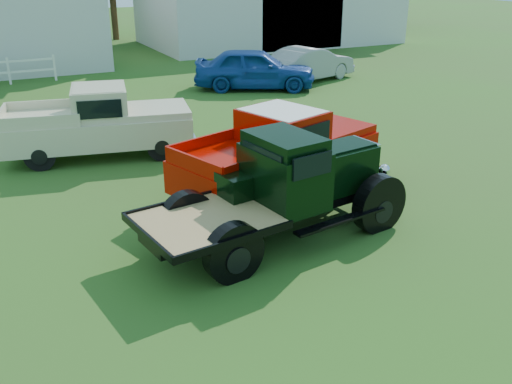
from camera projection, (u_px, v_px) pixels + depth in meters
name	position (u px, v px, depth m)	size (l,w,h in m)	color
ground	(275.00, 267.00, 10.75)	(120.00, 120.00, 0.00)	#384E21
shed_right	(269.00, 2.00, 37.84)	(16.80, 9.20, 5.20)	#BBBBBB
vintage_flatbed	(280.00, 188.00, 11.46)	(5.57, 2.21, 2.21)	black
red_pickup	(279.00, 151.00, 13.92)	(5.62, 2.16, 2.05)	#B10B01
white_pickup	(98.00, 123.00, 16.38)	(5.42, 2.10, 1.99)	beige
misc_car_blue	(255.00, 69.00, 24.85)	(2.10, 5.22, 1.78)	navy
misc_car_grey	(309.00, 64.00, 26.57)	(1.65, 4.72, 1.56)	gray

